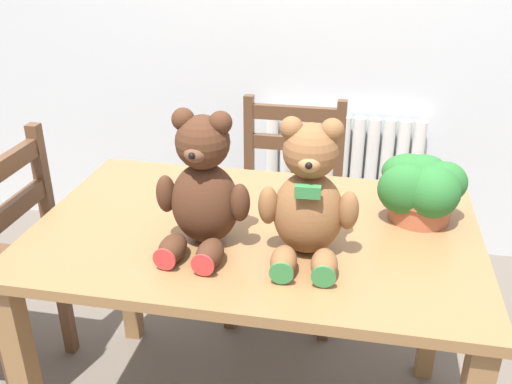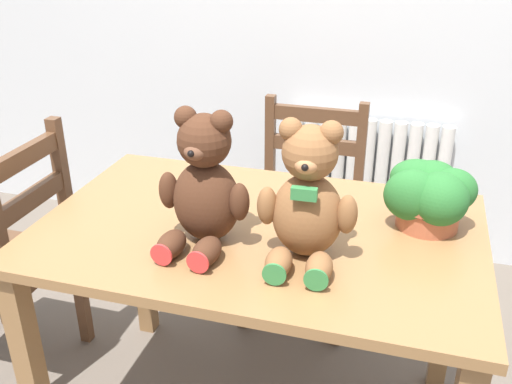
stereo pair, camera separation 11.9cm
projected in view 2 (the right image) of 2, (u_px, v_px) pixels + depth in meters
The scene contains 7 objects.
radiator at pixel (364, 194), 2.82m from camera, with size 0.77×0.10×0.70m.
dining_table at pixel (259, 261), 1.66m from camera, with size 1.25×0.79×0.76m.
wooden_chair_behind at pixel (305, 211), 2.38m from camera, with size 0.43×0.45×0.88m.
wooden_chair_side at pixel (10, 260), 2.01m from camera, with size 0.42×0.39×0.94m.
teddy_bear_left at pixel (204, 187), 1.48m from camera, with size 0.26×0.26×0.37m.
teddy_bear_right at pixel (307, 201), 1.41m from camera, with size 0.25×0.25×0.36m.
potted_plant at pixel (430, 194), 1.57m from camera, with size 0.25×0.21×0.18m.
Camera 2 is at (0.39, -0.96, 1.54)m, focal length 40.00 mm.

